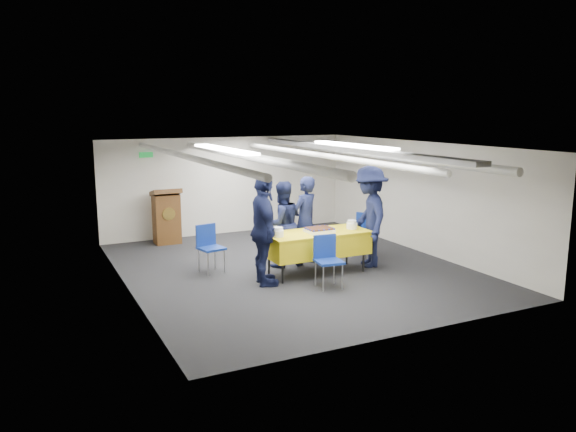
% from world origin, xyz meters
% --- Properties ---
extents(ground, '(7.00, 7.00, 0.00)m').
position_xyz_m(ground, '(0.00, 0.00, 0.00)').
color(ground, black).
rests_on(ground, ground).
extents(room_shell, '(6.00, 7.00, 2.30)m').
position_xyz_m(room_shell, '(0.09, 0.41, 1.81)').
color(room_shell, beige).
rests_on(room_shell, ground).
extents(serving_table, '(1.88, 0.82, 0.77)m').
position_xyz_m(serving_table, '(0.27, -0.48, 0.56)').
color(serving_table, black).
rests_on(serving_table, ground).
extents(sheet_cake, '(0.49, 0.38, 0.09)m').
position_xyz_m(sheet_cake, '(0.29, -0.52, 0.81)').
color(sheet_cake, white).
rests_on(sheet_cake, serving_table).
extents(plate_stack_left, '(0.20, 0.20, 0.17)m').
position_xyz_m(plate_stack_left, '(-0.53, -0.53, 0.85)').
color(plate_stack_left, white).
rests_on(plate_stack_left, serving_table).
extents(plate_stack_right, '(0.20, 0.20, 0.16)m').
position_xyz_m(plate_stack_right, '(0.97, -0.53, 0.84)').
color(plate_stack_right, white).
rests_on(plate_stack_right, serving_table).
extents(podium, '(0.62, 0.53, 1.25)m').
position_xyz_m(podium, '(-1.60, 3.05, 0.61)').
color(podium, '#5B3616').
rests_on(podium, ground).
extents(chair_near, '(0.47, 0.47, 0.87)m').
position_xyz_m(chair_near, '(0.05, -1.23, 0.53)').
color(chair_near, gray).
rests_on(chair_near, ground).
extents(chair_right, '(0.59, 0.59, 0.87)m').
position_xyz_m(chair_right, '(1.74, 0.22, 0.53)').
color(chair_right, gray).
rests_on(chair_right, ground).
extents(chair_left, '(0.50, 0.50, 0.87)m').
position_xyz_m(chair_left, '(-1.45, 0.50, 0.53)').
color(chair_left, gray).
rests_on(chair_left, ground).
extents(sailor_a, '(0.73, 0.62, 1.70)m').
position_xyz_m(sailor_a, '(0.38, 0.21, 0.85)').
color(sailor_a, black).
rests_on(sailor_a, ground).
extents(sailor_b, '(0.82, 0.66, 1.63)m').
position_xyz_m(sailor_b, '(-0.10, 0.22, 0.81)').
color(sailor_b, black).
rests_on(sailor_b, ground).
extents(sailor_c, '(0.68, 1.18, 1.89)m').
position_xyz_m(sailor_c, '(-0.87, -0.69, 0.95)').
color(sailor_c, black).
rests_on(sailor_c, ground).
extents(sailor_d, '(1.08, 1.40, 1.91)m').
position_xyz_m(sailor_d, '(1.39, -0.47, 0.96)').
color(sailor_d, black).
rests_on(sailor_d, ground).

